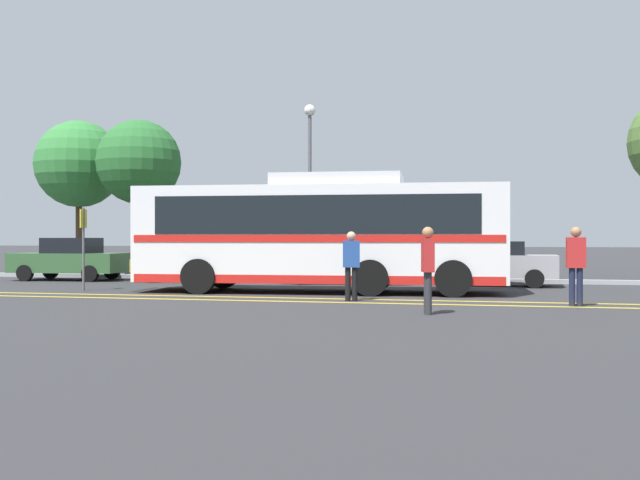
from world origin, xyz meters
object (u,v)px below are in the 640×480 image
tree_2 (139,162)px  street_lamp (310,162)px  parked_car_1 (194,262)px  bus_stop_sign (83,238)px  tree_0 (79,164)px  transit_bus (320,232)px  parked_car_2 (343,263)px  pedestrian_2 (428,264)px  parked_car_0 (70,259)px  parked_car_3 (496,263)px  pedestrian_0 (351,261)px  pedestrian_1 (576,261)px

tree_2 → street_lamp: bearing=-1.6°
parked_car_1 → bus_stop_sign: bus_stop_sign is taller
bus_stop_sign → street_lamp: 9.97m
tree_0 → tree_2: 4.19m
tree_2 → parked_car_1: bearing=-40.3°
transit_bus → parked_car_2: size_ratio=2.45×
tree_2 → pedestrian_2: bearing=-45.0°
transit_bus → parked_car_0: (-10.52, 3.96, -0.97)m
parked_car_2 → parked_car_1: bearing=-92.1°
parked_car_1 → tree_2: 6.34m
parked_car_0 → pedestrian_2: pedestrian_2 is taller
parked_car_0 → parked_car_2: 10.36m
parked_car_3 → bus_stop_sign: 13.11m
parked_car_3 → street_lamp: size_ratio=0.59×
parked_car_3 → bus_stop_sign: bus_stop_sign is taller
pedestrian_0 → pedestrian_1: size_ratio=0.95×
parked_car_2 → parked_car_3: bearing=84.3°
transit_bus → pedestrian_2: bearing=-151.4°
transit_bus → street_lamp: (-2.04, 7.08, 2.80)m
pedestrian_0 → street_lamp: 11.02m
tree_0 → parked_car_3: bearing=-15.3°
parked_car_1 → tree_2: tree_2 is taller
parked_car_0 → pedestrian_0: 13.71m
transit_bus → tree_2: (-9.38, 7.29, 2.96)m
parked_car_3 → pedestrian_1: (1.75, -7.12, 0.31)m
pedestrian_0 → transit_bus: bearing=105.1°
parked_car_3 → parked_car_2: bearing=89.5°
parked_car_0 → bus_stop_sign: 6.11m
pedestrian_2 → tree_2: bearing=31.2°
transit_bus → pedestrian_1: transit_bus is taller
transit_bus → pedestrian_0: 3.20m
parked_car_3 → pedestrian_0: (-3.59, -6.81, 0.25)m
pedestrian_1 → pedestrian_2: pedestrian_1 is taller
pedestrian_0 → street_lamp: bearing=97.2°
pedestrian_2 → tree_2: tree_2 is taller
pedestrian_1 → street_lamp: bearing=127.2°
parked_car_1 → pedestrian_2: 13.42m
parked_car_3 → tree_0: bearing=76.4°
parked_car_0 → bus_stop_sign: size_ratio=1.69×
pedestrian_2 → tree_2: size_ratio=0.28×
parked_car_0 → pedestrian_1: pedestrian_1 is taller
pedestrian_1 → bus_stop_sign: 13.99m
parked_car_2 → pedestrian_0: (1.59, -7.01, 0.29)m
transit_bus → pedestrian_1: size_ratio=5.97×
parked_car_2 → parked_car_3: (5.18, -0.20, 0.04)m
pedestrian_1 → bus_stop_sign: bearing=167.7°
parked_car_0 → bus_stop_sign: (3.47, -4.96, 0.79)m
pedestrian_2 → bus_stop_sign: 11.61m
transit_bus → tree_2: tree_2 is taller
parked_car_0 → parked_car_3: 15.54m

